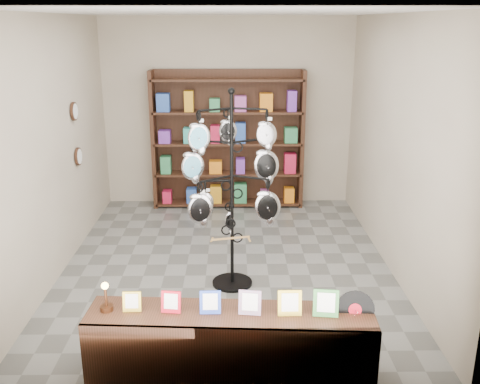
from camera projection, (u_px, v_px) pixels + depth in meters
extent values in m
plane|color=slate|center=(227.00, 264.00, 6.70)|extent=(5.00, 5.00, 0.00)
plane|color=#B7AB94|center=(228.00, 113.00, 8.63)|extent=(4.00, 0.00, 4.00)
plane|color=#B7AB94|center=(222.00, 224.00, 3.87)|extent=(4.00, 0.00, 4.00)
plane|color=#B7AB94|center=(55.00, 148.00, 6.22)|extent=(0.00, 5.00, 5.00)
plane|color=#B7AB94|center=(396.00, 147.00, 6.27)|extent=(0.00, 5.00, 5.00)
plane|color=white|center=(225.00, 12.00, 5.79)|extent=(5.00, 5.00, 0.00)
cylinder|color=black|center=(232.00, 282.00, 6.20)|extent=(0.51, 0.51, 0.03)
cylinder|color=black|center=(232.00, 194.00, 5.87)|extent=(0.04, 0.04, 2.20)
sphere|color=black|center=(231.00, 91.00, 5.53)|extent=(0.07, 0.07, 0.07)
ellipsoid|color=silver|center=(230.00, 221.00, 6.21)|extent=(0.12, 0.05, 0.23)
cube|color=tan|center=(231.00, 238.00, 5.69)|extent=(0.41, 0.10, 0.04)
cube|color=black|center=(230.00, 344.00, 4.53)|extent=(2.43, 0.63, 0.59)
cube|color=gold|center=(132.00, 302.00, 4.45)|extent=(0.16, 0.06, 0.17)
cube|color=red|center=(171.00, 302.00, 4.43)|extent=(0.17, 0.07, 0.19)
cube|color=#263FA5|center=(210.00, 302.00, 4.41)|extent=(0.18, 0.07, 0.20)
cube|color=#E54C33|center=(250.00, 303.00, 4.40)|extent=(0.19, 0.07, 0.21)
cube|color=gold|center=(290.00, 303.00, 4.38)|extent=(0.20, 0.07, 0.22)
cube|color=#337233|center=(326.00, 303.00, 4.37)|extent=(0.21, 0.08, 0.23)
cylinder|color=black|center=(355.00, 310.00, 4.43)|extent=(0.33, 0.09, 0.32)
cylinder|color=red|center=(355.00, 310.00, 4.43)|extent=(0.11, 0.04, 0.11)
cylinder|color=#452513|center=(107.00, 308.00, 4.48)|extent=(0.11, 0.11, 0.04)
cylinder|color=#452513|center=(106.00, 298.00, 4.45)|extent=(0.02, 0.02, 0.15)
sphere|color=#FFBF59|center=(105.00, 286.00, 4.41)|extent=(0.06, 0.06, 0.06)
cube|color=black|center=(228.00, 138.00, 8.69)|extent=(2.40, 0.04, 2.20)
cube|color=black|center=(154.00, 140.00, 8.53)|extent=(0.06, 0.36, 2.20)
cube|color=black|center=(301.00, 140.00, 8.56)|extent=(0.06, 0.36, 2.20)
cube|color=black|center=(228.00, 202.00, 8.86)|extent=(2.36, 0.36, 0.04)
cube|color=black|center=(228.00, 173.00, 8.71)|extent=(2.36, 0.36, 0.03)
cube|color=black|center=(228.00, 143.00, 8.56)|extent=(2.36, 0.36, 0.04)
cube|color=black|center=(228.00, 112.00, 8.40)|extent=(2.36, 0.36, 0.04)
cube|color=black|center=(227.00, 80.00, 8.25)|extent=(2.36, 0.36, 0.04)
cylinder|color=black|center=(74.00, 111.00, 6.89)|extent=(0.03, 0.24, 0.24)
cylinder|color=black|center=(78.00, 156.00, 7.07)|extent=(0.03, 0.24, 0.24)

